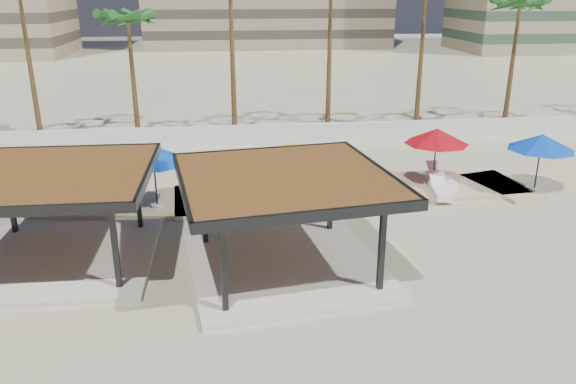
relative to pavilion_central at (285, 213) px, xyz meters
name	(u,v)px	position (x,y,z in m)	size (l,w,h in m)	color
ground	(340,265)	(1.87, -0.01, -1.99)	(200.00, 200.00, 0.00)	tan
promenade	(348,187)	(3.87, 7.66, -1.93)	(44.45, 7.97, 0.24)	#C6B284
boundary_wall	(286,134)	(1.87, 15.99, -1.39)	(56.00, 0.30, 1.20)	silver
pavilion_central	(285,213)	(0.00, 0.00, 0.00)	(7.41, 7.41, 3.33)	beige
pavilion_west	(55,208)	(-7.55, 1.42, -0.04)	(6.52, 6.52, 3.26)	beige
umbrella_b	(291,150)	(0.94, 6.00, 0.44)	(3.40, 3.40, 2.61)	beige
umbrella_c	(437,136)	(7.85, 7.34, 0.47)	(3.61, 3.61, 2.65)	beige
umbrella_d	(542,142)	(12.11, 5.86, 0.45)	(3.40, 3.40, 2.62)	beige
umbrella_f	(153,154)	(-4.77, 5.79, 0.50)	(3.72, 3.72, 2.69)	beige
lounger_a	(202,200)	(-2.90, 5.84, -1.60)	(1.03, 2.34, 0.86)	white
lounger_b	(440,190)	(7.63, 5.84, -1.62)	(0.97, 2.16, 0.79)	white
lounger_c	(441,180)	(8.21, 7.24, -1.61)	(0.84, 2.24, 0.84)	white
palm_c	(128,22)	(-7.13, 18.09, 5.01)	(3.00, 3.00, 8.09)	brown
palm_g	(520,9)	(16.87, 18.19, 5.67)	(3.00, 3.00, 8.79)	brown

